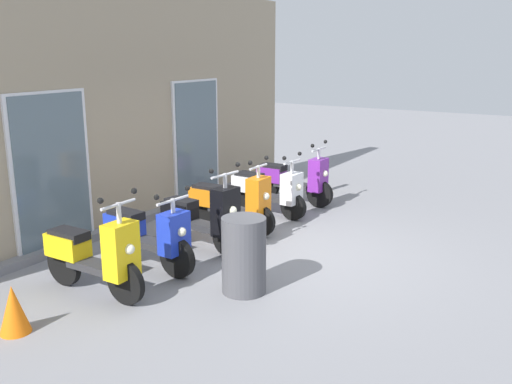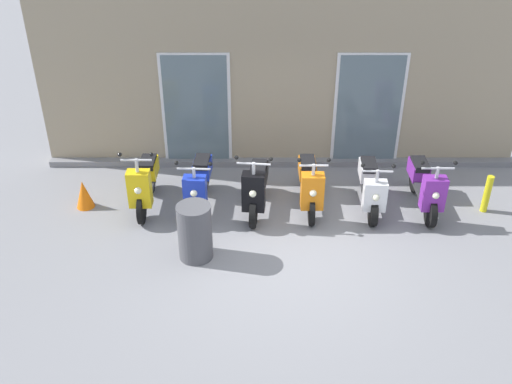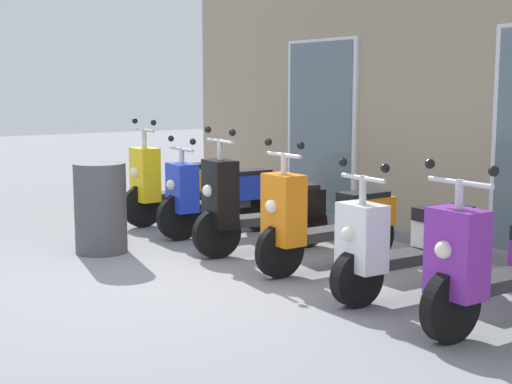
{
  "view_description": "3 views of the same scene",
  "coord_description": "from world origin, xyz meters",
  "px_view_note": "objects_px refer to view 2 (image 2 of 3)",
  "views": [
    {
      "loc": [
        -6.8,
        -3.61,
        2.86
      ],
      "look_at": [
        0.62,
        1.0,
        0.65
      ],
      "focal_mm": 39.9,
      "sensor_mm": 36.0,
      "label": 1
    },
    {
      "loc": [
        -0.51,
        -7.45,
        5.62
      ],
      "look_at": [
        -0.47,
        0.76,
        0.65
      ],
      "focal_mm": 40.78,
      "sensor_mm": 36.0,
      "label": 2
    },
    {
      "loc": [
        5.66,
        -3.04,
        1.72
      ],
      "look_at": [
        -0.34,
        1.07,
        0.67
      ],
      "focal_mm": 51.91,
      "sensor_mm": 36.0,
      "label": 3
    }
  ],
  "objects_px": {
    "scooter_orange": "(307,183)",
    "traffic_cone": "(81,195)",
    "scooter_blue": "(197,183)",
    "scooter_black": "(254,187)",
    "scooter_white": "(368,186)",
    "scooter_yellow": "(142,182)",
    "scooter_purple": "(422,185)",
    "curb_bollard": "(484,193)",
    "trash_bin": "(193,232)"
  },
  "relations": [
    {
      "from": "scooter_orange",
      "to": "traffic_cone",
      "type": "bearing_deg",
      "value": 179.94
    },
    {
      "from": "scooter_blue",
      "to": "scooter_black",
      "type": "bearing_deg",
      "value": -8.35
    },
    {
      "from": "scooter_blue",
      "to": "traffic_cone",
      "type": "height_order",
      "value": "scooter_blue"
    },
    {
      "from": "scooter_blue",
      "to": "scooter_orange",
      "type": "distance_m",
      "value": 1.94
    },
    {
      "from": "scooter_white",
      "to": "scooter_black",
      "type": "bearing_deg",
      "value": -177.6
    },
    {
      "from": "scooter_white",
      "to": "scooter_orange",
      "type": "bearing_deg",
      "value": 178.16
    },
    {
      "from": "scooter_blue",
      "to": "traffic_cone",
      "type": "distance_m",
      "value": 2.07
    },
    {
      "from": "scooter_yellow",
      "to": "scooter_purple",
      "type": "relative_size",
      "value": 0.96
    },
    {
      "from": "scooter_blue",
      "to": "scooter_white",
      "type": "bearing_deg",
      "value": -1.21
    },
    {
      "from": "scooter_orange",
      "to": "curb_bollard",
      "type": "xyz_separation_m",
      "value": [
        3.1,
        -0.14,
        -0.14
      ]
    },
    {
      "from": "scooter_blue",
      "to": "traffic_cone",
      "type": "bearing_deg",
      "value": -179.3
    },
    {
      "from": "scooter_white",
      "to": "trash_bin",
      "type": "relative_size",
      "value": 1.63
    },
    {
      "from": "scooter_yellow",
      "to": "scooter_purple",
      "type": "height_order",
      "value": "scooter_yellow"
    },
    {
      "from": "scooter_white",
      "to": "scooter_yellow",
      "type": "bearing_deg",
      "value": 179.6
    },
    {
      "from": "scooter_orange",
      "to": "scooter_white",
      "type": "relative_size",
      "value": 1.08
    },
    {
      "from": "scooter_black",
      "to": "traffic_cone",
      "type": "relative_size",
      "value": 2.98
    },
    {
      "from": "scooter_black",
      "to": "curb_bollard",
      "type": "height_order",
      "value": "scooter_black"
    },
    {
      "from": "scooter_yellow",
      "to": "scooter_orange",
      "type": "relative_size",
      "value": 0.96
    },
    {
      "from": "traffic_cone",
      "to": "scooter_orange",
      "type": "bearing_deg",
      "value": -0.06
    },
    {
      "from": "traffic_cone",
      "to": "trash_bin",
      "type": "height_order",
      "value": "trash_bin"
    },
    {
      "from": "scooter_orange",
      "to": "trash_bin",
      "type": "height_order",
      "value": "scooter_orange"
    },
    {
      "from": "scooter_blue",
      "to": "scooter_orange",
      "type": "bearing_deg",
      "value": -0.86
    },
    {
      "from": "scooter_blue",
      "to": "curb_bollard",
      "type": "bearing_deg",
      "value": -1.88
    },
    {
      "from": "scooter_yellow",
      "to": "scooter_blue",
      "type": "height_order",
      "value": "scooter_yellow"
    },
    {
      "from": "scooter_yellow",
      "to": "scooter_black",
      "type": "xyz_separation_m",
      "value": [
        1.96,
        -0.11,
        -0.03
      ]
    },
    {
      "from": "scooter_yellow",
      "to": "scooter_orange",
      "type": "height_order",
      "value": "scooter_yellow"
    },
    {
      "from": "scooter_orange",
      "to": "scooter_blue",
      "type": "bearing_deg",
      "value": 179.14
    },
    {
      "from": "scooter_yellow",
      "to": "scooter_blue",
      "type": "bearing_deg",
      "value": 2.16
    },
    {
      "from": "scooter_blue",
      "to": "scooter_white",
      "type": "height_order",
      "value": "scooter_blue"
    },
    {
      "from": "scooter_black",
      "to": "trash_bin",
      "type": "height_order",
      "value": "scooter_black"
    },
    {
      "from": "scooter_blue",
      "to": "scooter_yellow",
      "type": "bearing_deg",
      "value": -177.84
    },
    {
      "from": "scooter_yellow",
      "to": "trash_bin",
      "type": "bearing_deg",
      "value": -55.11
    },
    {
      "from": "scooter_yellow",
      "to": "scooter_orange",
      "type": "bearing_deg",
      "value": 0.13
    },
    {
      "from": "scooter_yellow",
      "to": "scooter_white",
      "type": "distance_m",
      "value": 3.96
    },
    {
      "from": "scooter_blue",
      "to": "scooter_white",
      "type": "relative_size",
      "value": 1.04
    },
    {
      "from": "traffic_cone",
      "to": "trash_bin",
      "type": "distance_m",
      "value": 2.57
    },
    {
      "from": "scooter_white",
      "to": "trash_bin",
      "type": "distance_m",
      "value": 3.27
    },
    {
      "from": "scooter_orange",
      "to": "trash_bin",
      "type": "xyz_separation_m",
      "value": [
        -1.88,
        -1.45,
        -0.02
      ]
    },
    {
      "from": "scooter_black",
      "to": "scooter_orange",
      "type": "height_order",
      "value": "scooter_black"
    },
    {
      "from": "scooter_black",
      "to": "traffic_cone",
      "type": "height_order",
      "value": "scooter_black"
    },
    {
      "from": "curb_bollard",
      "to": "traffic_cone",
      "type": "bearing_deg",
      "value": 178.87
    },
    {
      "from": "traffic_cone",
      "to": "scooter_purple",
      "type": "bearing_deg",
      "value": -0.45
    },
    {
      "from": "traffic_cone",
      "to": "trash_bin",
      "type": "bearing_deg",
      "value": -34.54
    },
    {
      "from": "scooter_black",
      "to": "scooter_orange",
      "type": "relative_size",
      "value": 0.95
    },
    {
      "from": "scooter_orange",
      "to": "trash_bin",
      "type": "bearing_deg",
      "value": -142.37
    },
    {
      "from": "scooter_purple",
      "to": "curb_bollard",
      "type": "height_order",
      "value": "scooter_purple"
    },
    {
      "from": "scooter_black",
      "to": "scooter_white",
      "type": "xyz_separation_m",
      "value": [
        2.0,
        0.08,
        -0.04
      ]
    },
    {
      "from": "scooter_white",
      "to": "traffic_cone",
      "type": "relative_size",
      "value": 2.91
    },
    {
      "from": "scooter_yellow",
      "to": "curb_bollard",
      "type": "height_order",
      "value": "scooter_yellow"
    },
    {
      "from": "curb_bollard",
      "to": "scooter_white",
      "type": "bearing_deg",
      "value": 177.13
    }
  ]
}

